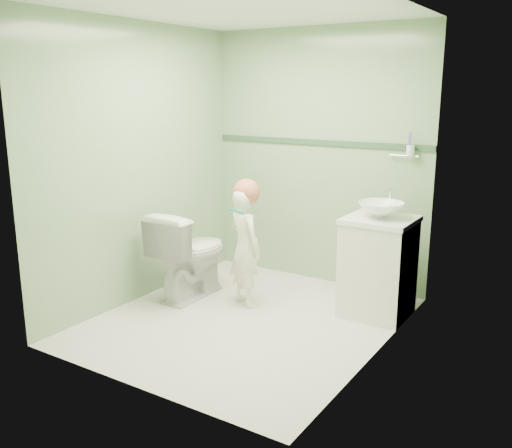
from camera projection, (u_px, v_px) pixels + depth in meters
The scene contains 12 objects.
ground at pixel (246, 320), 4.56m from camera, with size 2.50×2.50×0.00m, color silver.
room_shell at pixel (245, 175), 4.28m from camera, with size 2.50×2.54×2.40m.
trim_stripe at pixel (318, 142), 5.26m from camera, with size 2.20×0.02×0.05m, color #325237.
vanity at pixel (378, 268), 4.60m from camera, with size 0.52×0.50×0.80m, color silver.
counter at pixel (380, 220), 4.51m from camera, with size 0.54×0.52×0.04m, color white.
basin at pixel (381, 210), 4.49m from camera, with size 0.37×0.37×0.13m, color white.
faucet at pixel (389, 196), 4.62m from camera, with size 0.03×0.13×0.18m.
cup_holder at pixel (410, 151), 4.75m from camera, with size 0.26×0.07×0.21m.
toilet at pixel (191, 253), 5.03m from camera, with size 0.45×0.78×0.80m, color white.
toddler at pixel (245, 248), 4.79m from camera, with size 0.37×0.25×1.03m, color white.
hair_cap at pixel (246, 192), 4.70m from camera, with size 0.23×0.23×0.23m, color #C3664B.
teal_toothbrush at pixel (237, 210), 4.58m from camera, with size 0.12×0.14×0.08m.
Camera 1 is at (2.35, -3.54, 1.84)m, focal length 39.26 mm.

